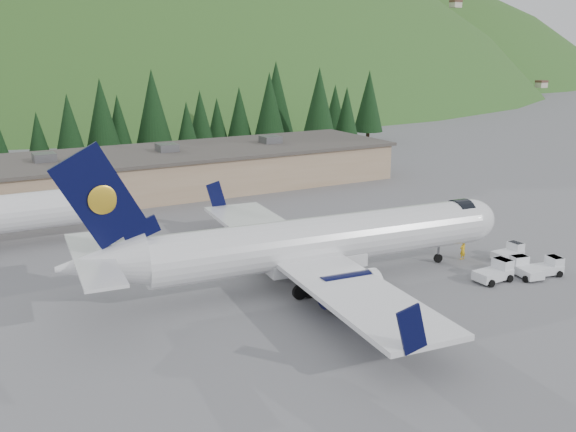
# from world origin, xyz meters

# --- Properties ---
(ground) EXTENTS (600.00, 600.00, 0.00)m
(ground) POSITION_xyz_m (0.00, 0.00, 0.00)
(ground) COLOR slate
(airliner) EXTENTS (37.09, 34.84, 12.30)m
(airliner) POSITION_xyz_m (-1.08, 0.10, 3.28)
(airliner) COLOR white
(airliner) RESTS_ON ground
(baggage_tug_a) EXTENTS (3.24, 2.03, 1.69)m
(baggage_tug_a) POSITION_xyz_m (12.07, -6.68, 0.76)
(baggage_tug_a) COLOR white
(baggage_tug_a) RESTS_ON ground
(baggage_tug_b) EXTENTS (2.78, 1.69, 1.48)m
(baggage_tug_b) POSITION_xyz_m (17.17, -3.50, 0.66)
(baggage_tug_b) COLOR white
(baggage_tug_b) RESTS_ON ground
(baggage_tug_c) EXTENTS (2.18, 3.10, 1.54)m
(baggage_tug_c) POSITION_xyz_m (14.89, -7.08, 0.69)
(baggage_tug_c) COLOR white
(baggage_tug_c) RESTS_ON ground
(terminal_building) EXTENTS (71.00, 17.00, 6.10)m
(terminal_building) POSITION_xyz_m (-5.01, 38.00, 2.62)
(terminal_building) COLOR #9F8161
(terminal_building) RESTS_ON ground
(baggage_tug_d) EXTENTS (3.10, 2.19, 1.53)m
(baggage_tug_d) POSITION_xyz_m (16.75, -7.82, 0.69)
(baggage_tug_d) COLOR white
(baggage_tug_d) RESTS_ON ground
(ramp_worker) EXTENTS (0.64, 0.43, 1.70)m
(ramp_worker) POSITION_xyz_m (13.53, -1.46, 0.85)
(ramp_worker) COLOR yellow
(ramp_worker) RESTS_ON ground
(tree_line) EXTENTS (113.98, 18.20, 14.36)m
(tree_line) POSITION_xyz_m (-3.70, 60.57, 7.30)
(tree_line) COLOR black
(tree_line) RESTS_ON ground
(hills) EXTENTS (614.00, 330.00, 300.00)m
(hills) POSITION_xyz_m (53.34, 207.38, -82.80)
(hills) COLOR #315117
(hills) RESTS_ON ground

